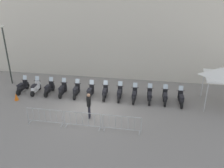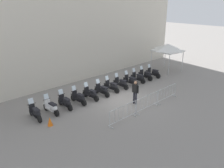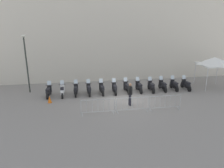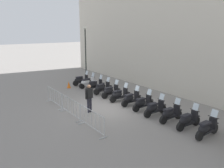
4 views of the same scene
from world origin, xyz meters
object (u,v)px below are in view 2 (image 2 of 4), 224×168
Objects in this scene: motorcycle_11 at (154,73)px; barrier_segment_0 at (123,114)px; motorcycle_10 at (146,75)px; motorcycle_5 at (102,90)px; motorcycle_6 at (112,86)px; motorcycle_9 at (138,78)px; barrier_segment_1 at (147,102)px; motorcycle_1 at (52,107)px; motorcycle_8 at (131,80)px; motorcycle_0 at (36,113)px; canopy_tent at (168,48)px; motorcycle_2 at (66,102)px; officer_near_row_end at (135,91)px; barrier_segment_2 at (167,93)px; motorcycle_7 at (121,83)px; traffic_cone at (50,121)px; motorcycle_3 at (79,98)px; motorcycle_4 at (91,94)px.

barrier_segment_0 is (-8.19, -4.63, 0.07)m from motorcycle_11.
motorcycle_5 is at bearing -174.48° from motorcycle_10.
barrier_segment_0 is (-2.63, -4.27, 0.07)m from motorcycle_6.
barrier_segment_1 is (-3.58, -4.33, 0.07)m from motorcycle_9.
motorcycle_8 is at bearing 4.43° from motorcycle_1.
barrier_segment_1 is (6.42, -3.49, 0.07)m from motorcycle_0.
canopy_tent is (3.80, 0.54, 2.06)m from motorcycle_10.
motorcycle_2 is at bearing 138.50° from barrier_segment_1.
motorcycle_6 is 5.57m from motorcycle_11.
officer_near_row_end is 9.40m from canopy_tent.
motorcycle_6 is 8.54m from canopy_tent.
barrier_segment_2 is (4.76, 0.37, 0.00)m from barrier_segment_0.
motorcycle_0 reaches higher than barrier_segment_1.
motorcycle_7 is at bearing 72.05° from barrier_segment_1.
motorcycle_7 is (7.78, 0.70, 0.00)m from motorcycle_0.
motorcycle_8 is 3.14× the size of traffic_cone.
barrier_segment_0 is at bearing -52.12° from motorcycle_1.
motorcycle_8 is (2.22, 0.09, 0.00)m from motorcycle_6.
traffic_cone is at bearing 166.62° from barrier_segment_2.
motorcycle_6 reaches higher than barrier_segment_0.
motorcycle_10 is at bearing 5.95° from motorcycle_9.
motorcycle_3 is at bearing 140.22° from officer_near_row_end.
motorcycle_10 is 1.00× the size of officer_near_row_end.
motorcycle_11 is at bearing 10.71° from traffic_cone.
barrier_segment_2 is at bearing -28.24° from motorcycle_2.
officer_near_row_end is (3.10, -2.58, 0.53)m from motorcycle_3.
barrier_segment_0 is at bearing -130.53° from motorcycle_7.
motorcycle_1 is 6.69m from motorcycle_7.
barrier_segment_1 is (-1.36, -4.19, 0.07)m from motorcycle_7.
motorcycle_2 is 2.43m from traffic_cone.
canopy_tent reaches higher than motorcycle_10.
motorcycle_0 and motorcycle_3 have the same top height.
motorcycle_10 is at bearing 61.56° from barrier_segment_2.
motorcycle_3 and motorcycle_5 have the same top height.
barrier_segment_1 is at bearing -28.49° from motorcycle_0.
motorcycle_10 reaches higher than traffic_cone.
motorcycle_2 is at bearing -175.20° from motorcycle_7.
officer_near_row_end is at bearing -39.78° from motorcycle_3.
motorcycle_5 is at bearing 108.00° from officer_near_row_end.
barrier_segment_0 is (-3.73, -4.37, 0.07)m from motorcycle_7.
motorcycle_1 is at bearing -175.72° from motorcycle_5.
officer_near_row_end is at bearing -24.12° from motorcycle_1.
motorcycle_4 is 0.75× the size of barrier_segment_0.
canopy_tent reaches higher than motorcycle_2.
motorcycle_4 is 0.75× the size of barrier_segment_2.
motorcycle_6 is (5.55, 0.51, 0.00)m from motorcycle_1.
motorcycle_0 and motorcycle_10 have the same top height.
motorcycle_4 is 4.44m from traffic_cone.
motorcycle_10 is at bearing 33.23° from barrier_segment_0.
barrier_segment_2 is at bearing -118.44° from motorcycle_10.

